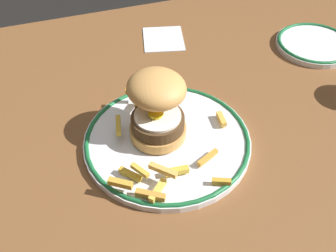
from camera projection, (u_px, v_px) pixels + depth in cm
name	position (u px, v px, depth cm)	size (l,w,h in cm)	color
ground_plane	(178.00, 148.00, 71.29)	(117.83, 99.93, 4.00)	brown
dinner_plate	(168.00, 142.00, 68.56)	(28.84, 28.84, 1.60)	silver
burger	(157.00, 105.00, 65.82)	(14.18, 14.18, 11.03)	#CC9048
fries_pile	(160.00, 145.00, 65.56)	(23.08, 25.62, 2.84)	gold
side_plate	(315.00, 44.00, 90.56)	(17.32, 17.32, 1.60)	silver
napkin	(163.00, 39.00, 93.37)	(9.26, 10.70, 0.40)	silver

